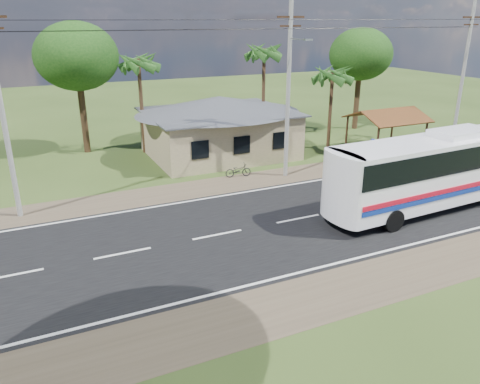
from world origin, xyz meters
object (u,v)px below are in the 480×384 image
(waiting_shed, at_px, (387,116))
(coach_bus, at_px, (442,165))
(person, at_px, (371,152))
(motorcycle, at_px, (238,170))

(waiting_shed, height_order, coach_bus, coach_bus)
(person, bearing_deg, waiting_shed, -166.22)
(coach_bus, distance_m, person, 8.07)
(waiting_shed, relative_size, coach_bus, 0.38)
(coach_bus, bearing_deg, person, 74.33)
(waiting_shed, distance_m, person, 4.53)
(coach_bus, xyz_separation_m, person, (1.81, 7.72, -1.45))
(motorcycle, bearing_deg, coach_bus, -130.40)
(motorcycle, bearing_deg, person, -89.38)
(waiting_shed, xyz_separation_m, person, (-3.37, -2.45, -1.78))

